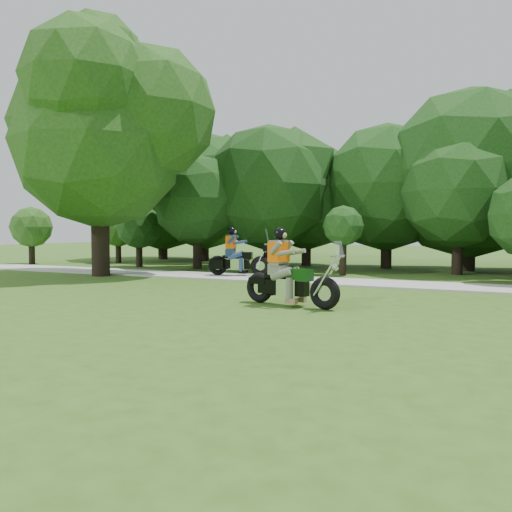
% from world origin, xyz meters
% --- Properties ---
extents(ground, '(100.00, 100.00, 0.00)m').
position_xyz_m(ground, '(0.00, 0.00, 0.00)').
color(ground, '#305217').
rests_on(ground, ground).
extents(walkway, '(60.00, 2.20, 0.06)m').
position_xyz_m(walkway, '(0.00, 8.00, 0.03)').
color(walkway, '#A5A59F').
rests_on(walkway, ground).
extents(tree_line, '(39.25, 11.42, 7.87)m').
position_xyz_m(tree_line, '(0.83, 14.88, 3.75)').
color(tree_line, black).
rests_on(tree_line, ground).
extents(big_tree_west, '(8.64, 6.56, 9.96)m').
position_xyz_m(big_tree_west, '(-10.54, 6.85, 5.76)').
color(big_tree_west, black).
rests_on(big_tree_west, ground).
extents(chopper_motorcycle, '(2.54, 0.96, 1.83)m').
position_xyz_m(chopper_motorcycle, '(-1.24, 2.50, 0.67)').
color(chopper_motorcycle, black).
rests_on(chopper_motorcycle, ground).
extents(touring_motorcycle, '(2.36, 1.15, 1.82)m').
position_xyz_m(touring_motorcycle, '(-5.61, 8.32, 0.72)').
color(touring_motorcycle, black).
rests_on(touring_motorcycle, walkway).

